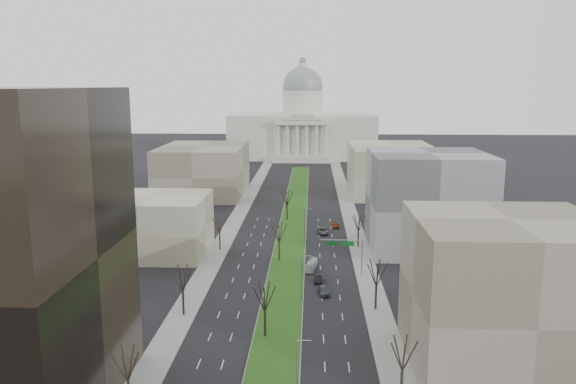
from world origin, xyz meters
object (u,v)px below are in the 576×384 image
(car_grey_near, at_px, (324,290))
(car_grey_far, at_px, (323,231))
(car_black, at_px, (318,279))
(car_red, at_px, (335,225))
(box_van, at_px, (312,265))

(car_grey_near, bearing_deg, car_grey_far, 80.48)
(car_black, relative_size, car_grey_far, 0.77)
(car_red, bearing_deg, car_grey_far, -118.66)
(car_grey_near, xyz_separation_m, car_red, (4.40, 52.43, -0.13))
(car_grey_near, height_order, car_grey_far, car_grey_near)
(car_red, height_order, car_grey_far, car_grey_far)
(car_red, bearing_deg, box_van, -101.36)
(car_black, relative_size, box_van, 0.60)
(car_black, bearing_deg, box_van, 100.64)
(car_grey_near, relative_size, car_black, 1.08)
(car_red, xyz_separation_m, box_van, (-6.78, -37.44, 0.34))
(car_grey_near, relative_size, car_red, 1.01)
(car_grey_near, xyz_separation_m, car_grey_far, (0.68, 45.31, -0.02))
(car_grey_far, bearing_deg, car_black, -96.22)
(car_red, distance_m, car_grey_far, 8.03)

